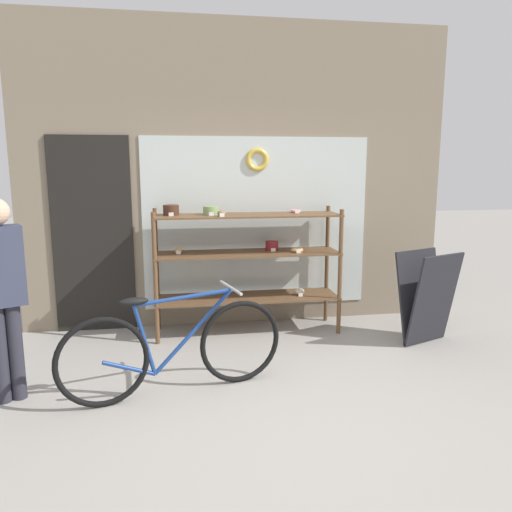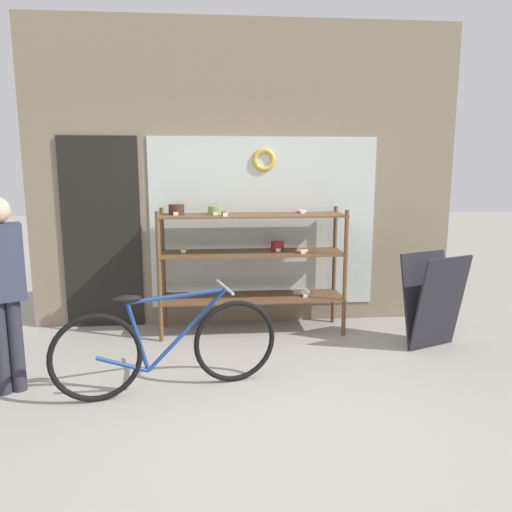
{
  "view_description": "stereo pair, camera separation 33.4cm",
  "coord_description": "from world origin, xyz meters",
  "px_view_note": "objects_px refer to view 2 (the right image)",
  "views": [
    {
      "loc": [
        -0.73,
        -3.28,
        1.8
      ],
      "look_at": [
        0.02,
        1.21,
        0.96
      ],
      "focal_mm": 35.0,
      "sensor_mm": 36.0,
      "label": 1
    },
    {
      "loc": [
        -0.4,
        -3.32,
        1.8
      ],
      "look_at": [
        0.02,
        1.21,
        0.96
      ],
      "focal_mm": 35.0,
      "sensor_mm": 36.0,
      "label": 2
    }
  ],
  "objects_px": {
    "display_case": "(250,254)",
    "sandwich_board": "(433,301)",
    "bicycle": "(168,346)",
    "pedestrian": "(3,281)"
  },
  "relations": [
    {
      "from": "display_case",
      "to": "sandwich_board",
      "type": "relative_size",
      "value": 2.1
    },
    {
      "from": "bicycle",
      "to": "sandwich_board",
      "type": "bearing_deg",
      "value": 2.64
    },
    {
      "from": "bicycle",
      "to": "sandwich_board",
      "type": "relative_size",
      "value": 1.89
    },
    {
      "from": "display_case",
      "to": "bicycle",
      "type": "xyz_separation_m",
      "value": [
        -0.77,
        -1.4,
        -0.48
      ]
    },
    {
      "from": "bicycle",
      "to": "sandwich_board",
      "type": "xyz_separation_m",
      "value": [
        2.53,
        0.76,
        0.1
      ]
    },
    {
      "from": "display_case",
      "to": "sandwich_board",
      "type": "height_order",
      "value": "display_case"
    },
    {
      "from": "pedestrian",
      "to": "display_case",
      "type": "bearing_deg",
      "value": 8.11
    },
    {
      "from": "display_case",
      "to": "pedestrian",
      "type": "xyz_separation_m",
      "value": [
        -2.02,
        -1.3,
        0.06
      ]
    },
    {
      "from": "display_case",
      "to": "sandwich_board",
      "type": "distance_m",
      "value": 1.92
    },
    {
      "from": "bicycle",
      "to": "pedestrian",
      "type": "xyz_separation_m",
      "value": [
        -1.25,
        0.1,
        0.54
      ]
    }
  ]
}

